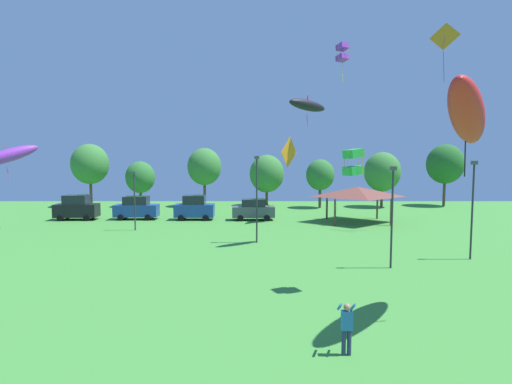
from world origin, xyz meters
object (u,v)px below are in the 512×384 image
(kite_flying_1, at_px, (446,38))
(light_post_3, at_px, (258,194))
(parked_car_third_from_left, at_px, (196,208))
(treeline_tree_6, at_px, (446,164))
(treeline_tree_4, at_px, (321,175))
(light_post_0, at_px, (474,204))
(kite_flying_4, at_px, (290,152))
(treeline_tree_2, at_px, (205,167))
(kite_flying_7, at_px, (468,113))
(kite_flying_2, at_px, (9,156))
(parked_car_rightmost_in_row, at_px, (254,210))
(treeline_tree_1, at_px, (141,177))
(kite_flying_5, at_px, (309,105))
(park_pavilion, at_px, (359,192))
(light_post_2, at_px, (136,197))
(person_standing_near_foreground, at_px, (348,325))
(treeline_tree_0, at_px, (91,164))
(parked_car_leftmost, at_px, (78,208))
(light_post_1, at_px, (393,211))
(treeline_tree_5, at_px, (383,172))
(kite_flying_6, at_px, (344,52))
(kite_flying_3, at_px, (354,162))
(parked_car_second_from_left, at_px, (138,208))

(kite_flying_1, relative_size, light_post_3, 0.77)
(parked_car_third_from_left, bearing_deg, kite_flying_1, -16.08)
(parked_car_third_from_left, xyz_separation_m, treeline_tree_6, (32.34, 12.69, 4.46))
(treeline_tree_4, bearing_deg, treeline_tree_6, 7.19)
(light_post_0, distance_m, treeline_tree_4, 27.79)
(kite_flying_4, height_order, treeline_tree_2, kite_flying_4)
(kite_flying_4, relative_size, light_post_3, 0.47)
(kite_flying_7, xyz_separation_m, parked_car_third_from_left, (-14.46, 26.61, -6.83))
(kite_flying_2, distance_m, parked_car_rightmost_in_row, 23.25)
(treeline_tree_1, distance_m, treeline_tree_4, 24.06)
(kite_flying_4, relative_size, kite_flying_5, 0.93)
(kite_flying_4, bearing_deg, kite_flying_2, -169.23)
(kite_flying_5, bearing_deg, park_pavilion, 58.49)
(light_post_2, bearing_deg, person_standing_near_foreground, -58.98)
(light_post_0, bearing_deg, treeline_tree_0, 141.35)
(parked_car_leftmost, xyz_separation_m, light_post_1, (26.85, -18.78, 2.10))
(light_post_1, bearing_deg, parked_car_rightmost_in_row, 113.73)
(treeline_tree_5, bearing_deg, kite_flying_1, -91.67)
(kite_flying_2, height_order, light_post_2, kite_flying_2)
(park_pavilion, bearing_deg, light_post_3, -135.43)
(kite_flying_2, distance_m, treeline_tree_5, 42.76)
(kite_flying_6, xyz_separation_m, parked_car_third_from_left, (-15.09, 1.26, -15.71))
(treeline_tree_1, bearing_deg, parked_car_leftmost, -105.73)
(parked_car_rightmost_in_row, bearing_deg, treeline_tree_2, 115.76)
(light_post_0, distance_m, treeline_tree_0, 46.31)
(kite_flying_2, distance_m, kite_flying_4, 25.71)
(park_pavilion, distance_m, treeline_tree_5, 14.56)
(treeline_tree_4, distance_m, treeline_tree_6, 17.60)
(person_standing_near_foreground, xyz_separation_m, kite_flying_4, (0.36, 27.58, 6.08))
(person_standing_near_foreground, relative_size, kite_flying_3, 1.36)
(kite_flying_7, relative_size, parked_car_third_from_left, 1.29)
(parked_car_leftmost, xyz_separation_m, treeline_tree_4, (27.36, 10.55, 3.05))
(kite_flying_4, bearing_deg, parked_car_rightmost_in_row, 156.94)
(kite_flying_2, distance_m, kite_flying_6, 32.65)
(kite_flying_7, xyz_separation_m, parked_car_second_from_left, (-20.67, 26.88, -6.88))
(kite_flying_3, xyz_separation_m, parked_car_second_from_left, (-17.34, 23.11, -5.03))
(parked_car_leftmost, height_order, treeline_tree_5, treeline_tree_5)
(park_pavilion, relative_size, light_post_1, 1.17)
(light_post_2, bearing_deg, light_post_3, -26.17)
(parked_car_leftmost, height_order, light_post_3, light_post_3)
(parked_car_second_from_left, bearing_deg, kite_flying_6, -4.95)
(kite_flying_2, distance_m, kite_flying_5, 26.60)
(person_standing_near_foreground, relative_size, treeline_tree_4, 0.28)
(treeline_tree_0, distance_m, treeline_tree_6, 48.27)
(light_post_3, relative_size, treeline_tree_6, 0.79)
(parked_car_second_from_left, relative_size, light_post_1, 0.77)
(light_post_1, relative_size, light_post_3, 0.90)
(parked_car_rightmost_in_row, relative_size, light_post_3, 0.68)
(light_post_1, bearing_deg, kite_flying_5, 122.08)
(parked_car_second_from_left, bearing_deg, parked_car_third_from_left, -3.33)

